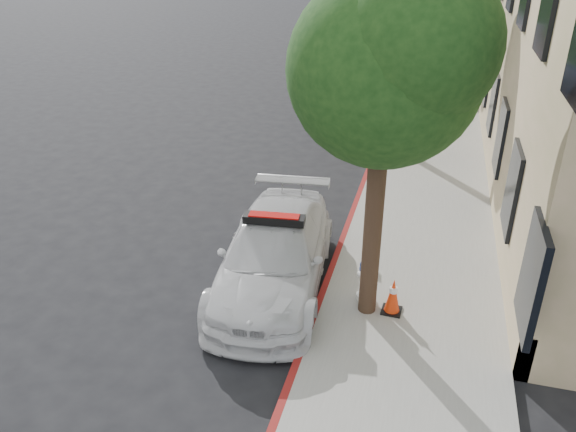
# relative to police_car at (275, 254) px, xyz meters

# --- Properties ---
(ground) EXTENTS (120.00, 120.00, 0.00)m
(ground) POSITION_rel_police_car_xyz_m (-1.10, 1.48, -0.68)
(ground) COLOR black
(ground) RESTS_ON ground
(sidewalk) EXTENTS (3.20, 50.00, 0.15)m
(sidewalk) POSITION_rel_police_car_xyz_m (2.50, 11.48, -0.60)
(sidewalk) COLOR gray
(sidewalk) RESTS_ON ground
(curb_strip) EXTENTS (0.12, 50.00, 0.15)m
(curb_strip) POSITION_rel_police_car_xyz_m (0.96, 11.48, -0.60)
(curb_strip) COLOR maroon
(curb_strip) RESTS_ON ground
(tree_near) EXTENTS (2.92, 2.82, 5.62)m
(tree_near) POSITION_rel_police_car_xyz_m (1.83, -0.53, 3.60)
(tree_near) COLOR black
(tree_near) RESTS_ON sidewalk
(tree_mid) EXTENTS (2.77, 2.64, 5.43)m
(tree_mid) POSITION_rel_police_car_xyz_m (1.83, 7.47, 3.48)
(tree_mid) COLOR black
(tree_mid) RESTS_ON sidewalk
(police_car) EXTENTS (2.34, 4.80, 1.49)m
(police_car) POSITION_rel_police_car_xyz_m (0.00, 0.00, 0.00)
(police_car) COLOR silver
(police_car) RESTS_ON ground
(parked_car_mid) EXTENTS (1.66, 4.01, 1.36)m
(parked_car_mid) POSITION_rel_police_car_xyz_m (0.10, 9.98, 0.00)
(parked_car_mid) COLOR black
(parked_car_mid) RESTS_ON ground
(parked_car_far) EXTENTS (2.21, 4.85, 1.54)m
(parked_car_far) POSITION_rel_police_car_xyz_m (-0.20, 18.11, 0.10)
(parked_car_far) COLOR #161F37
(parked_car_far) RESTS_ON ground
(fire_hydrant) EXTENTS (0.34, 0.30, 0.79)m
(fire_hydrant) POSITION_rel_police_car_xyz_m (1.72, -0.22, -0.14)
(fire_hydrant) COLOR white
(fire_hydrant) RESTS_ON sidewalk
(traffic_cone) EXTENTS (0.36, 0.36, 0.65)m
(traffic_cone) POSITION_rel_police_car_xyz_m (2.22, -0.47, -0.21)
(traffic_cone) COLOR black
(traffic_cone) RESTS_ON sidewalk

